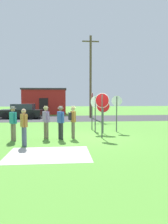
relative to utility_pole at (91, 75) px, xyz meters
name	(u,v)px	position (x,y,z in m)	size (l,w,h in m)	color
ground_plane	(87,138)	(-1.61, -11.51, -4.55)	(80.00, 80.00, 0.00)	#518E33
street_asphalt	(76,118)	(-1.61, -0.73, -4.54)	(60.00, 6.40, 0.01)	#38383A
concrete_path	(48,154)	(-3.42, -14.64, -4.54)	(3.20, 2.40, 0.01)	#ADAAA3
building_background	(45,101)	(-5.41, 5.85, -2.86)	(5.68, 3.86, 3.36)	#B2231E
utility_pole	(91,75)	(0.00, 0.00, 0.00)	(1.80, 0.24, 8.72)	brown
parked_car_on_street	(22,112)	(-7.31, -0.14, -3.86)	(4.42, 2.25, 1.51)	black
stop_sign_leaning_right	(102,107)	(-0.79, -11.61, -2.88)	(0.69, 0.41, 2.43)	#474C4C
stop_sign_nearest	(95,108)	(-0.89, -9.74, -3.00)	(0.62, 0.39, 2.28)	#474C4C
stop_sign_low_front	(117,108)	(0.50, -9.61, -3.00)	(0.66, 0.16, 2.31)	#474C4C
stop_sign_rear_right	(92,105)	(-0.94, -8.57, -2.86)	(0.20, 0.63, 2.54)	#474C4C
stop_sign_leaning_left	(103,110)	(-0.45, -10.06, -3.11)	(0.82, 0.17, 2.09)	#474C4C
person_holding_notes	(46,120)	(-3.78, -11.47, -3.56)	(0.38, 0.49, 1.74)	#7A6B56
person_near_signs	(24,125)	(-4.61, -13.16, -3.60)	(0.37, 0.51, 1.69)	#4C5670
person_in_teal	(73,120)	(-2.36, -11.49, -3.54)	(0.42, 0.56, 1.74)	#7A6B56
person_in_dark_shirt	(13,121)	(-5.38, -11.89, -3.56)	(0.42, 0.44, 1.74)	#7A6B56
person_with_sunhat	(61,121)	(-3.00, -11.76, -3.56)	(0.38, 0.50, 1.74)	#2D2D33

